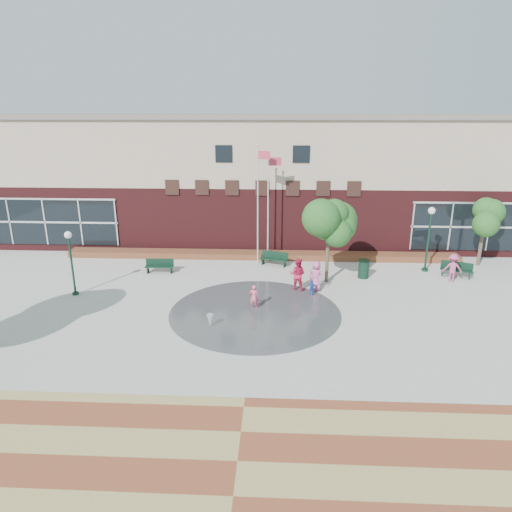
{
  "coord_description": "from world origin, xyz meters",
  "views": [
    {
      "loc": [
        1.04,
        -17.48,
        9.52
      ],
      "look_at": [
        0.0,
        4.0,
        2.6
      ],
      "focal_mm": 32.0,
      "sensor_mm": 36.0,
      "label": 1
    }
  ],
  "objects_px": {
    "bench_left": "(160,269)",
    "trash_can": "(364,269)",
    "flagpole_right": "(269,202)",
    "flagpole_left": "(258,199)",
    "child_splash": "(254,297)"
  },
  "relations": [
    {
      "from": "bench_left",
      "to": "trash_can",
      "type": "bearing_deg",
      "value": -3.66
    },
    {
      "from": "trash_can",
      "to": "bench_left",
      "type": "bearing_deg",
      "value": 178.73
    },
    {
      "from": "flagpole_right",
      "to": "flagpole_left",
      "type": "bearing_deg",
      "value": -160.19
    },
    {
      "from": "bench_left",
      "to": "child_splash",
      "type": "height_order",
      "value": "child_splash"
    },
    {
      "from": "flagpole_left",
      "to": "bench_left",
      "type": "distance_m",
      "value": 7.44
    },
    {
      "from": "trash_can",
      "to": "child_splash",
      "type": "height_order",
      "value": "child_splash"
    },
    {
      "from": "flagpole_right",
      "to": "trash_can",
      "type": "distance_m",
      "value": 7.17
    },
    {
      "from": "flagpole_left",
      "to": "trash_can",
      "type": "relative_size",
      "value": 6.84
    },
    {
      "from": "flagpole_left",
      "to": "flagpole_right",
      "type": "xyz_separation_m",
      "value": [
        0.64,
        0.33,
        -0.23
      ]
    },
    {
      "from": "flagpole_right",
      "to": "bench_left",
      "type": "xyz_separation_m",
      "value": [
        -6.58,
        -2.46,
        -3.71
      ]
    },
    {
      "from": "bench_left",
      "to": "trash_can",
      "type": "xyz_separation_m",
      "value": [
        12.26,
        -0.27,
        0.29
      ]
    },
    {
      "from": "trash_can",
      "to": "child_splash",
      "type": "xyz_separation_m",
      "value": [
        -6.23,
        -4.72,
        0.08
      ]
    },
    {
      "from": "bench_left",
      "to": "flagpole_right",
      "type": "bearing_deg",
      "value": 18.07
    },
    {
      "from": "bench_left",
      "to": "child_splash",
      "type": "distance_m",
      "value": 7.84
    },
    {
      "from": "flagpole_right",
      "to": "bench_left",
      "type": "distance_m",
      "value": 7.94
    }
  ]
}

